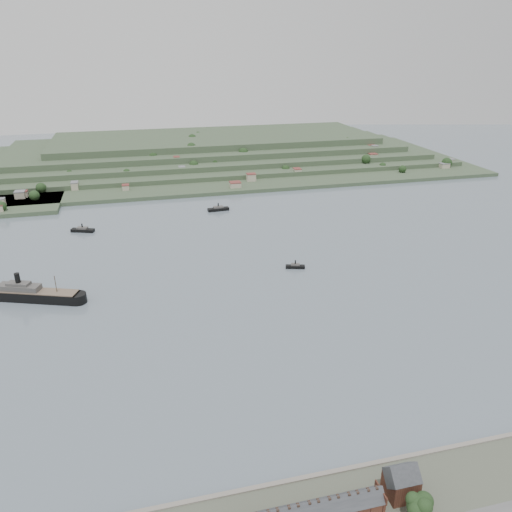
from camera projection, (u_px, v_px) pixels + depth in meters
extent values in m
plane|color=slate|center=(231.00, 298.00, 317.07)|extent=(1400.00, 1400.00, 0.00)
cube|color=gray|center=(311.00, 478.00, 183.66)|extent=(220.00, 2.00, 2.60)
cube|color=#34373B|center=(303.00, 512.00, 161.44)|extent=(55.60, 8.15, 8.15)
cube|color=#472319|center=(381.00, 493.00, 167.25)|extent=(0.50, 8.40, 3.00)
cube|color=#33241C|center=(295.00, 509.00, 159.88)|extent=(0.90, 1.40, 3.20)
cube|color=#33241C|center=(312.00, 505.00, 161.12)|extent=(0.90, 1.40, 3.20)
cube|color=#33241C|center=(351.00, 496.00, 164.22)|extent=(0.90, 1.40, 3.20)
cube|color=#33241C|center=(366.00, 493.00, 165.46)|extent=(0.90, 1.40, 3.20)
cube|color=#472319|center=(401.00, 485.00, 174.45)|extent=(10.00, 10.00, 9.00)
cube|color=#34373B|center=(402.00, 475.00, 172.69)|extent=(10.40, 10.18, 10.18)
cube|color=#394C32|center=(174.00, 169.00, 637.39)|extent=(760.00, 260.00, 4.00)
cube|color=#394C32|center=(187.00, 160.00, 662.44)|extent=(680.00, 220.00, 5.00)
cube|color=#394C32|center=(197.00, 153.00, 677.05)|extent=(600.00, 200.00, 6.00)
cube|color=#394C32|center=(206.00, 146.00, 691.27)|extent=(520.00, 180.00, 7.00)
cube|color=#394C32|center=(215.00, 138.00, 705.09)|extent=(440.00, 160.00, 8.00)
cube|color=black|center=(18.00, 295.00, 314.27)|extent=(77.66, 38.15, 6.15)
cylinder|color=black|center=(78.00, 298.00, 309.99)|extent=(10.55, 10.55, 6.15)
cube|color=brown|center=(17.00, 290.00, 312.96)|extent=(75.70, 36.70, 0.53)
cube|color=#4D4A47|center=(19.00, 287.00, 312.01)|extent=(27.46, 16.82, 3.52)
cube|color=#4D4A47|center=(19.00, 284.00, 311.08)|extent=(15.34, 10.78, 2.20)
cylinder|color=black|center=(18.00, 279.00, 309.77)|extent=(3.16, 3.16, 7.91)
cylinder|color=#3F2F1D|center=(56.00, 285.00, 308.14)|extent=(0.44, 0.44, 12.31)
cube|color=black|center=(295.00, 267.00, 358.40)|extent=(14.26, 7.42, 2.20)
cube|color=#4D4A47|center=(295.00, 265.00, 357.76)|extent=(6.78, 4.57, 1.65)
cylinder|color=black|center=(295.00, 262.00, 357.04)|extent=(0.92, 0.92, 3.22)
cube|color=black|center=(83.00, 230.00, 427.85)|extent=(20.38, 11.99, 2.63)
cube|color=#4D4A47|center=(82.00, 228.00, 427.08)|extent=(9.84, 7.19, 1.97)
cylinder|color=black|center=(82.00, 226.00, 426.22)|extent=(1.09, 1.09, 3.83)
cube|color=black|center=(218.00, 209.00, 482.09)|extent=(20.96, 7.36, 2.74)
cube|color=#4D4A47|center=(218.00, 207.00, 481.28)|extent=(9.60, 5.31, 2.06)
cylinder|color=black|center=(218.00, 205.00, 480.39)|extent=(1.14, 1.14, 4.00)
sphere|color=#1B3015|center=(419.00, 507.00, 164.01)|extent=(8.17, 8.17, 8.17)
sphere|color=#1B3015|center=(424.00, 501.00, 164.98)|extent=(6.36, 6.36, 6.36)
sphere|color=#1B3015|center=(416.00, 510.00, 162.21)|extent=(5.81, 5.81, 5.81)
sphere|color=#1B3015|center=(424.00, 507.00, 161.45)|extent=(5.45, 5.45, 5.45)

